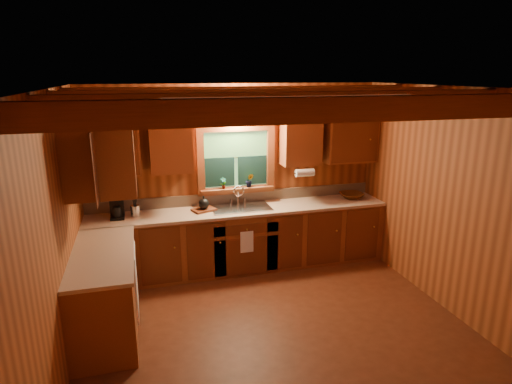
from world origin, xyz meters
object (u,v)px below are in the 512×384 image
Objects in this scene: coffee_maker at (117,206)px; wicker_basket at (352,196)px; cutting_board at (204,210)px; sink at (241,211)px.

coffee_maker reaches higher than wicker_basket.
cutting_board is at bearing -179.66° from wicker_basket.
coffee_maker reaches higher than cutting_board.
cutting_board is (1.14, -0.01, -0.14)m from coffee_maker.
coffee_maker is at bearing -179.96° from wicker_basket.
cutting_board is (-0.52, 0.02, 0.06)m from sink.
sink reaches higher than wicker_basket.
coffee_maker is 0.91× the size of wicker_basket.
sink is at bearing -0.89° from coffee_maker.
wicker_basket is (3.39, 0.00, -0.11)m from coffee_maker.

